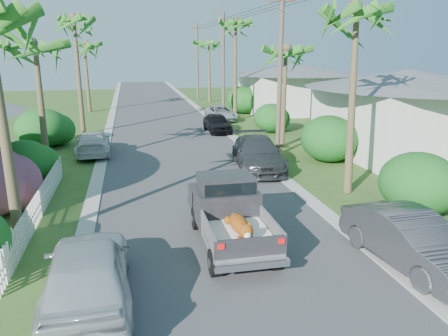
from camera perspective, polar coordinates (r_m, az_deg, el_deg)
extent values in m
plane|color=#345620|center=(12.26, 1.71, -13.50)|extent=(120.00, 120.00, 0.00)
cube|color=#38383A|center=(36.01, -7.86, 5.65)|extent=(8.00, 100.00, 0.02)
cube|color=#A5A39E|center=(35.95, -14.73, 5.31)|extent=(0.60, 100.00, 0.06)
cube|color=#A5A39E|center=(36.57, -1.09, 5.96)|extent=(0.60, 100.00, 0.06)
cylinder|color=black|center=(11.95, -1.20, -12.23)|extent=(0.28, 0.76, 0.76)
cylinder|color=black|center=(12.35, 6.72, -11.39)|extent=(0.28, 0.76, 0.76)
cylinder|color=black|center=(14.87, -3.60, -6.57)|extent=(0.28, 0.76, 0.76)
cylinder|color=black|center=(15.19, 2.78, -6.07)|extent=(0.28, 0.76, 0.76)
cube|color=slate|center=(12.58, 2.08, -9.55)|extent=(1.90, 2.40, 0.24)
cube|color=slate|center=(12.25, -2.13, -8.31)|extent=(0.06, 2.40, 0.55)
cube|color=slate|center=(12.67, 6.17, -7.57)|extent=(0.06, 2.40, 0.55)
cube|color=black|center=(11.41, 3.55, -10.30)|extent=(1.92, 0.08, 0.52)
cube|color=silver|center=(11.46, 3.74, -12.57)|extent=(1.98, 0.18, 0.18)
cube|color=red|center=(11.14, -0.40, -10.24)|extent=(0.18, 0.05, 0.14)
cube|color=red|center=(11.54, 7.51, -9.44)|extent=(0.18, 0.05, 0.14)
cube|color=black|center=(14.08, 0.25, -4.88)|extent=(1.94, 1.65, 1.10)
cube|color=black|center=(13.85, 0.25, -2.05)|extent=(1.70, 1.35, 0.55)
cube|color=black|center=(13.24, 0.87, -3.01)|extent=(1.60, 0.05, 0.45)
cube|color=black|center=(15.29, -0.76, -3.84)|extent=(1.94, 1.20, 0.80)
cube|color=white|center=(12.50, 2.08, -8.72)|extent=(1.70, 2.10, 0.16)
ellipsoid|color=orange|center=(12.47, 1.98, -7.27)|extent=(0.48, 1.25, 0.43)
sphere|color=orange|center=(11.77, 2.88, -8.27)|extent=(0.40, 0.40, 0.40)
ellipsoid|color=white|center=(12.51, 1.98, -7.70)|extent=(0.32, 0.86, 0.18)
imported|color=#323438|center=(13.33, 23.16, -8.70)|extent=(2.09, 4.76, 1.52)
imported|color=#2F3335|center=(22.18, 4.45, 1.85)|extent=(2.80, 5.64, 1.58)
imported|color=black|center=(32.25, -0.88, 5.89)|extent=(1.73, 4.03, 1.36)
imported|color=silver|center=(37.80, -0.41, 7.17)|extent=(2.32, 4.56, 1.24)
imported|color=silver|center=(10.94, -17.40, -13.01)|extent=(2.15, 5.01, 1.68)
imported|color=silver|center=(26.30, -16.73, 3.11)|extent=(2.06, 4.72, 1.35)
cone|color=brown|center=(14.11, -26.75, 3.83)|extent=(0.36, 0.71, 7.01)
cone|color=brown|center=(22.99, -22.73, 7.06)|extent=(0.36, 0.61, 6.21)
cone|color=brown|center=(32.67, -18.43, 11.12)|extent=(0.36, 0.36, 8.00)
cone|color=brown|center=(44.68, -17.45, 11.12)|extent=(0.36, 0.75, 6.51)
cone|color=brown|center=(18.81, 16.38, 8.06)|extent=(0.36, 0.73, 7.51)
cone|color=brown|center=(27.20, 7.82, 8.96)|extent=(0.36, 0.54, 6.01)
cone|color=brown|center=(37.53, 1.49, 12.45)|extent=(0.36, 0.36, 8.20)
cone|color=brown|center=(51.31, -1.94, 12.39)|extent=(0.36, 0.63, 6.81)
ellipsoid|color=#154916|center=(21.55, -24.63, 0.68)|extent=(2.40, 2.64, 2.00)
ellipsoid|color=#154916|center=(29.32, -22.65, 4.82)|extent=(3.20, 3.52, 2.40)
ellipsoid|color=#154916|center=(17.52, 24.11, -1.85)|extent=(2.80, 3.08, 2.30)
ellipsoid|color=#154916|center=(24.27, 13.54, 3.75)|extent=(3.00, 3.30, 2.50)
ellipsoid|color=#154916|center=(32.43, 6.21, 6.52)|extent=(2.60, 2.86, 2.10)
ellipsoid|color=#154916|center=(42.05, 2.58, 8.90)|extent=(3.20, 3.52, 2.60)
cube|color=white|center=(17.16, -22.93, -4.35)|extent=(0.10, 11.00, 1.00)
cube|color=silver|center=(27.62, 22.56, 5.73)|extent=(8.00, 9.00, 3.80)
cone|color=#595B60|center=(27.37, 23.07, 10.68)|extent=(6.48, 6.48, 1.00)
cube|color=silver|center=(43.53, 9.06, 9.61)|extent=(9.00, 8.00, 3.60)
cone|color=#595B60|center=(43.38, 9.19, 12.63)|extent=(6.48, 6.48, 1.00)
cylinder|color=brown|center=(24.87, 7.31, 11.87)|extent=(0.26, 0.26, 9.00)
cube|color=brown|center=(24.96, 7.63, 20.84)|extent=(1.60, 0.10, 0.10)
cylinder|color=brown|center=(39.33, -0.08, 13.16)|extent=(0.26, 0.26, 9.00)
cube|color=brown|center=(39.38, -0.08, 18.84)|extent=(1.60, 0.10, 0.10)
cylinder|color=brown|center=(54.08, -3.50, 13.68)|extent=(0.26, 0.26, 9.00)
cube|color=brown|center=(54.12, -3.57, 17.81)|extent=(1.60, 0.10, 0.10)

